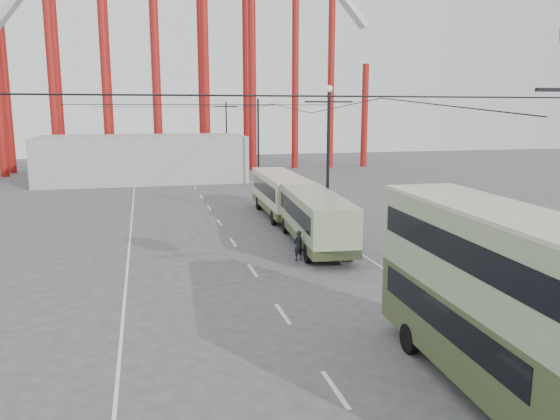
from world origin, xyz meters
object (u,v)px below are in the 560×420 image
object	(u,v)px
pedestrian	(298,246)
single_decker_green	(314,216)
double_decker_bus	(494,291)
single_decker_cream	(280,192)

from	to	relation	value
pedestrian	single_decker_green	bearing A→B (deg)	-141.68
single_decker_green	pedestrian	size ratio (longest dim) A/B	6.95
double_decker_bus	single_decker_cream	xyz separation A→B (m)	(0.65, 26.54, -1.16)
single_decker_green	single_decker_cream	world-z (taller)	single_decker_cream
double_decker_bus	pedestrian	xyz separation A→B (m)	(-1.41, 14.35, -2.13)
single_decker_green	pedestrian	xyz separation A→B (m)	(-1.76, -2.95, -0.94)
double_decker_bus	pedestrian	bearing A→B (deg)	98.38
single_decker_cream	pedestrian	size ratio (longest dim) A/B	6.39
single_decker_green	pedestrian	world-z (taller)	single_decker_green
double_decker_bus	single_decker_cream	bearing A→B (deg)	91.34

